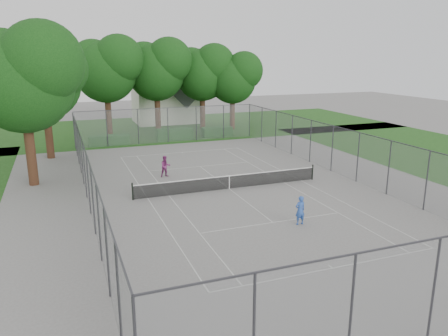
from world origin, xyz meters
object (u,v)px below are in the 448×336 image
object	(u,v)px
tennis_net	(229,182)
house	(165,92)
woman_player	(165,166)
girl_player	(300,210)

from	to	relation	value
tennis_net	house	xyz separation A→B (m)	(2.97, 30.31, 3.47)
woman_player	girl_player	bearing A→B (deg)	-74.73
house	tennis_net	bearing A→B (deg)	-95.60
tennis_net	woman_player	bearing A→B (deg)	126.21
tennis_net	woman_player	xyz separation A→B (m)	(-3.26, 4.45, 0.27)
house	girl_player	xyz separation A→B (m)	(-1.78, -37.42, -3.20)
tennis_net	girl_player	bearing A→B (deg)	-80.42
tennis_net	house	distance (m)	30.66
tennis_net	woman_player	size ratio (longest dim) A/B	8.24
girl_player	woman_player	bearing A→B (deg)	-71.96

